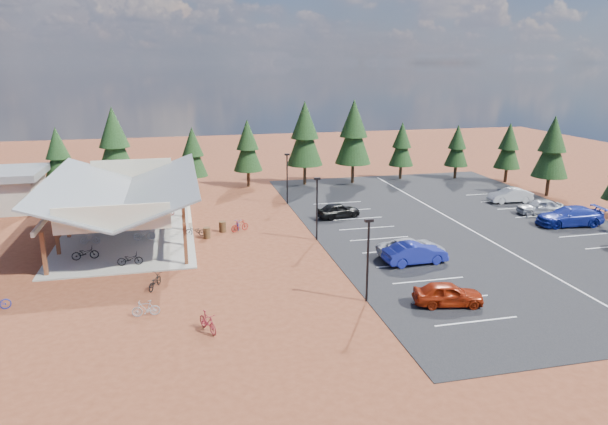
# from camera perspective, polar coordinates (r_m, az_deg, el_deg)

# --- Properties ---
(ground) EXTENTS (140.00, 140.00, 0.00)m
(ground) POSITION_cam_1_polar(r_m,az_deg,el_deg) (41.10, -4.73, -4.23)
(ground) COLOR #622C19
(ground) RESTS_ON ground
(asphalt_lot) EXTENTS (27.00, 44.00, 0.04)m
(asphalt_lot) POSITION_cam_1_polar(r_m,az_deg,el_deg) (49.72, 16.30, -1.28)
(asphalt_lot) COLOR black
(asphalt_lot) RESTS_ON ground
(concrete_pad) EXTENTS (10.60, 18.60, 0.10)m
(concrete_pad) POSITION_cam_1_polar(r_m,az_deg,el_deg) (47.58, -18.02, -2.13)
(concrete_pad) COLOR gray
(concrete_pad) RESTS_ON ground
(bike_pavilion) EXTENTS (11.65, 19.40, 4.97)m
(bike_pavilion) POSITION_cam_1_polar(r_m,az_deg,el_deg) (46.63, -18.41, 2.29)
(bike_pavilion) COLOR #5A3319
(bike_pavilion) RESTS_ON concrete_pad
(lamp_post_0) EXTENTS (0.50, 0.25, 5.14)m
(lamp_post_0) POSITION_cam_1_polar(r_m,az_deg,el_deg) (32.08, 6.75, -4.39)
(lamp_post_0) COLOR black
(lamp_post_0) RESTS_ON ground
(lamp_post_1) EXTENTS (0.50, 0.25, 5.14)m
(lamp_post_1) POSITION_cam_1_polar(r_m,az_deg,el_deg) (43.04, 1.38, 0.88)
(lamp_post_1) COLOR black
(lamp_post_1) RESTS_ON ground
(lamp_post_2) EXTENTS (0.50, 0.25, 5.14)m
(lamp_post_2) POSITION_cam_1_polar(r_m,az_deg,el_deg) (54.45, -1.79, 3.97)
(lamp_post_2) COLOR black
(lamp_post_2) RESTS_ON ground
(trash_bin_0) EXTENTS (0.60, 0.60, 0.90)m
(trash_bin_0) POSITION_cam_1_polar(r_m,az_deg,el_deg) (44.84, -10.19, -2.12)
(trash_bin_0) COLOR #4A321A
(trash_bin_0) RESTS_ON ground
(trash_bin_1) EXTENTS (0.60, 0.60, 0.90)m
(trash_bin_1) POSITION_cam_1_polar(r_m,az_deg,el_deg) (46.32, -8.57, -1.48)
(trash_bin_1) COLOR #4A321A
(trash_bin_1) RESTS_ON ground
(pine_1) EXTENTS (3.21, 3.21, 7.48)m
(pine_1) POSITION_cam_1_polar(r_m,az_deg,el_deg) (62.34, -24.48, 5.55)
(pine_1) COLOR #382314
(pine_1) RESTS_ON ground
(pine_2) EXTENTS (4.09, 4.09, 9.53)m
(pine_2) POSITION_cam_1_polar(r_m,az_deg,el_deg) (60.32, -19.34, 6.98)
(pine_2) COLOR #382314
(pine_2) RESTS_ON ground
(pine_3) EXTENTS (3.07, 3.07, 7.16)m
(pine_3) POSITION_cam_1_polar(r_m,az_deg,el_deg) (60.83, -11.62, 6.21)
(pine_3) COLOR #382314
(pine_3) RESTS_ON ground
(pine_4) EXTENTS (3.32, 3.32, 7.73)m
(pine_4) POSITION_cam_1_polar(r_m,az_deg,el_deg) (62.37, -5.96, 6.99)
(pine_4) COLOR #382314
(pine_4) RESTS_ON ground
(pine_5) EXTENTS (4.16, 4.16, 9.70)m
(pine_5) POSITION_cam_1_polar(r_m,az_deg,el_deg) (62.87, 0.08, 8.25)
(pine_5) COLOR #382314
(pine_5) RESTS_ON ground
(pine_6) EXTENTS (4.22, 4.22, 9.83)m
(pine_6) POSITION_cam_1_polar(r_m,az_deg,el_deg) (63.93, 5.24, 8.38)
(pine_6) COLOR #382314
(pine_6) RESTS_ON ground
(pine_7) EXTENTS (3.00, 3.00, 6.98)m
(pine_7) POSITION_cam_1_polar(r_m,az_deg,el_deg) (67.34, 10.25, 7.06)
(pine_7) COLOR #382314
(pine_7) RESTS_ON ground
(pine_8) EXTENTS (2.85, 2.85, 6.65)m
(pine_8) POSITION_cam_1_polar(r_m,az_deg,el_deg) (69.15, 15.82, 6.77)
(pine_8) COLOR #382314
(pine_8) RESTS_ON ground
(pine_12) EXTENTS (3.69, 3.69, 8.60)m
(pine_12) POSITION_cam_1_polar(r_m,az_deg,el_deg) (63.14, 24.67, 6.26)
(pine_12) COLOR #382314
(pine_12) RESTS_ON ground
(pine_13) EXTENTS (3.05, 3.05, 7.11)m
(pine_13) POSITION_cam_1_polar(r_m,az_deg,el_deg) (68.84, 20.74, 6.55)
(pine_13) COLOR #382314
(pine_13) RESTS_ON ground
(bike_0) EXTENTS (1.91, 0.85, 0.97)m
(bike_0) POSITION_cam_1_polar(r_m,az_deg,el_deg) (42.21, -22.05, -3.98)
(bike_0) COLOR black
(bike_0) RESTS_ON concrete_pad
(bike_1) EXTENTS (1.51, 0.52, 0.89)m
(bike_1) POSITION_cam_1_polar(r_m,az_deg,el_deg) (45.63, -21.62, -2.56)
(bike_1) COLOR gray
(bike_1) RESTS_ON concrete_pad
(bike_2) EXTENTS (1.81, 0.80, 0.92)m
(bike_2) POSITION_cam_1_polar(r_m,az_deg,el_deg) (50.52, -20.65, -0.76)
(bike_2) COLOR navy
(bike_2) RESTS_ON concrete_pad
(bike_3) EXTENTS (1.65, 0.88, 0.96)m
(bike_3) POSITION_cam_1_polar(r_m,az_deg,el_deg) (53.71, -20.96, 0.15)
(bike_3) COLOR maroon
(bike_3) RESTS_ON concrete_pad
(bike_4) EXTENTS (1.74, 0.63, 0.91)m
(bike_4) POSITION_cam_1_polar(r_m,az_deg,el_deg) (39.97, -17.85, -4.68)
(bike_4) COLOR black
(bike_4) RESTS_ON concrete_pad
(bike_5) EXTENTS (1.71, 0.49, 1.03)m
(bike_5) POSITION_cam_1_polar(r_m,az_deg,el_deg) (45.14, -16.45, -2.19)
(bike_5) COLOR gray
(bike_5) RESTS_ON concrete_pad
(bike_6) EXTENTS (1.66, 0.97, 0.82)m
(bike_6) POSITION_cam_1_polar(r_m,az_deg,el_deg) (48.93, -16.24, -0.95)
(bike_6) COLOR #1A2094
(bike_6) RESTS_ON concrete_pad
(bike_7) EXTENTS (1.58, 0.77, 0.91)m
(bike_7) POSITION_cam_1_polar(r_m,az_deg,el_deg) (51.90, -14.31, 0.17)
(bike_7) COLOR maroon
(bike_7) RESTS_ON concrete_pad
(bike_11) EXTENTS (1.23, 1.89, 1.10)m
(bike_11) POSITION_cam_1_polar(r_m,az_deg,el_deg) (29.74, -10.10, -11.26)
(bike_11) COLOR maroon
(bike_11) RESTS_ON ground
(bike_12) EXTENTS (1.23, 1.89, 0.94)m
(bike_12) POSITION_cam_1_polar(r_m,az_deg,el_deg) (35.79, -15.44, -7.01)
(bike_12) COLOR black
(bike_12) RESTS_ON ground
(bike_13) EXTENTS (1.56, 0.45, 0.94)m
(bike_13) POSITION_cam_1_polar(r_m,az_deg,el_deg) (32.22, -16.31, -9.67)
(bike_13) COLOR #9799A0
(bike_13) RESTS_ON ground
(bike_14) EXTENTS (0.69, 1.80, 0.93)m
(bike_14) POSITION_cam_1_polar(r_m,az_deg,el_deg) (46.95, -6.99, -1.17)
(bike_14) COLOR navy
(bike_14) RESTS_ON ground
(bike_15) EXTENTS (1.71, 1.09, 1.00)m
(bike_15) POSITION_cam_1_polar(r_m,az_deg,el_deg) (46.27, -6.77, -1.37)
(bike_15) COLOR maroon
(bike_15) RESTS_ON ground
(bike_16) EXTENTS (1.75, 1.09, 0.87)m
(bike_16) POSITION_cam_1_polar(r_m,az_deg,el_deg) (45.63, -11.35, -1.90)
(bike_16) COLOR black
(bike_16) RESTS_ON ground
(car_0) EXTENTS (4.30, 2.42, 1.38)m
(car_0) POSITION_cam_1_polar(r_m,az_deg,el_deg) (33.23, 14.92, -8.27)
(car_0) COLOR maroon
(car_0) RESTS_ON asphalt_lot
(car_1) EXTENTS (4.66, 1.85, 1.51)m
(car_1) POSITION_cam_1_polar(r_m,az_deg,el_deg) (39.30, 11.63, -4.21)
(car_1) COLOR navy
(car_1) RESTS_ON asphalt_lot
(car_2) EXTENTS (5.26, 2.76, 1.41)m
(car_2) POSITION_cam_1_polar(r_m,az_deg,el_deg) (40.37, 11.28, -3.73)
(car_2) COLOR #B5B7BE
(car_2) RESTS_ON asphalt_lot
(car_4) EXTENTS (4.29, 2.41, 1.38)m
(car_4) POSITION_cam_1_polar(r_m,az_deg,el_deg) (49.90, 3.63, 0.23)
(car_4) COLOR black
(car_4) RESTS_ON asphalt_lot
(car_7) EXTENTS (5.98, 2.92, 1.68)m
(car_7) POSITION_cam_1_polar(r_m,az_deg,el_deg) (52.77, 26.17, -0.35)
(car_7) COLOR #1A2996
(car_7) RESTS_ON asphalt_lot
(car_8) EXTENTS (4.35, 2.28, 1.41)m
(car_8) POSITION_cam_1_polar(r_m,az_deg,el_deg) (55.65, 23.55, 0.57)
(car_8) COLOR #B1B3B9
(car_8) RESTS_ON asphalt_lot
(car_9) EXTENTS (4.48, 1.84, 1.44)m
(car_9) POSITION_cam_1_polar(r_m,az_deg,el_deg) (59.21, 20.87, 1.70)
(car_9) COLOR silver
(car_9) RESTS_ON asphalt_lot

